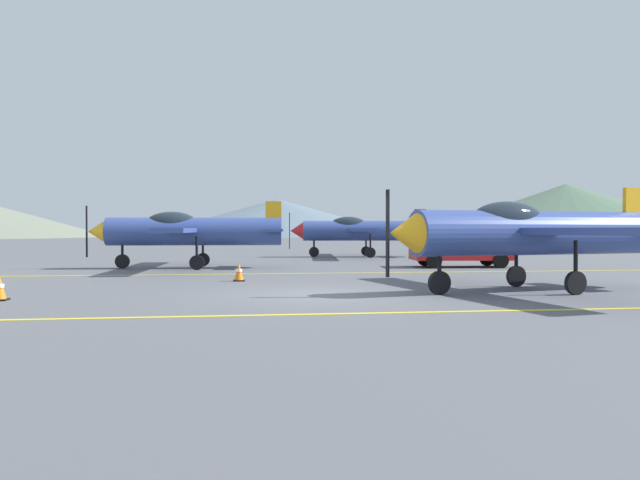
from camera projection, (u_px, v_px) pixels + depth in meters
name	position (u px, v px, depth m)	size (l,w,h in m)	color
ground_plane	(319.00, 295.00, 15.54)	(400.00, 400.00, 0.00)	#54565B
apron_line_near	(343.00, 314.00, 12.01)	(80.00, 0.16, 0.01)	yellow
apron_line_far	(293.00, 274.00, 22.82)	(80.00, 0.16, 0.01)	yellow
airplane_near	(528.00, 231.00, 16.40)	(8.30, 9.47, 2.84)	#33478C
airplane_mid	(187.00, 230.00, 25.99)	(8.22, 9.47, 2.84)	#33478C
airplane_far	(359.00, 230.00, 36.45)	(8.27, 9.50, 2.84)	#33478C
car_sedan	(461.00, 248.00, 26.77)	(4.43, 2.30, 1.62)	red
traffic_cone_side	(239.00, 272.00, 19.58)	(0.36, 0.36, 0.59)	black
hill_centerleft	(278.00, 217.00, 147.24)	(63.26, 63.26, 8.78)	slate
hill_centerright	(566.00, 210.00, 146.71)	(71.74, 71.74, 12.40)	#4C6651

